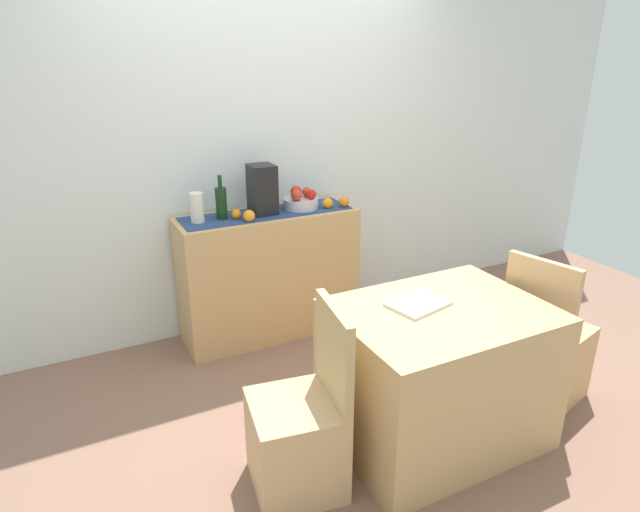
{
  "coord_description": "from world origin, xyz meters",
  "views": [
    {
      "loc": [
        -1.37,
        -2.36,
        1.92
      ],
      "look_at": [
        -0.0,
        0.36,
        0.76
      ],
      "focal_mm": 30.34,
      "sensor_mm": 36.0,
      "label": 1
    }
  ],
  "objects_px": {
    "coffee_maker": "(262,190)",
    "chair_by_corner": "(544,356)",
    "chair_near_window": "(299,437)",
    "fruit_bowl": "(301,203)",
    "ceramic_vase": "(197,208)",
    "sideboard_console": "(269,274)",
    "dining_table": "(437,374)",
    "wine_bottle": "(221,203)",
    "open_book": "(418,304)"
  },
  "relations": [
    {
      "from": "wine_bottle",
      "to": "dining_table",
      "type": "relative_size",
      "value": 0.28
    },
    {
      "from": "ceramic_vase",
      "to": "chair_by_corner",
      "type": "xyz_separation_m",
      "value": [
        1.59,
        -1.44,
        -0.72
      ]
    },
    {
      "from": "coffee_maker",
      "to": "chair_near_window",
      "type": "xyz_separation_m",
      "value": [
        -0.41,
        -1.44,
        -0.79
      ]
    },
    {
      "from": "open_book",
      "to": "chair_by_corner",
      "type": "bearing_deg",
      "value": -18.81
    },
    {
      "from": "ceramic_vase",
      "to": "fruit_bowl",
      "type": "bearing_deg",
      "value": 0.0
    },
    {
      "from": "fruit_bowl",
      "to": "chair_near_window",
      "type": "distance_m",
      "value": 1.73
    },
    {
      "from": "open_book",
      "to": "chair_near_window",
      "type": "bearing_deg",
      "value": 174.63
    },
    {
      "from": "dining_table",
      "to": "chair_by_corner",
      "type": "bearing_deg",
      "value": -0.3
    },
    {
      "from": "coffee_maker",
      "to": "chair_by_corner",
      "type": "distance_m",
      "value": 2.01
    },
    {
      "from": "dining_table",
      "to": "chair_by_corner",
      "type": "relative_size",
      "value": 1.14
    },
    {
      "from": "fruit_bowl",
      "to": "ceramic_vase",
      "type": "distance_m",
      "value": 0.72
    },
    {
      "from": "wine_bottle",
      "to": "coffee_maker",
      "type": "bearing_deg",
      "value": 0.0
    },
    {
      "from": "chair_by_corner",
      "to": "chair_near_window",
      "type": "bearing_deg",
      "value": 179.94
    },
    {
      "from": "ceramic_vase",
      "to": "sideboard_console",
      "type": "bearing_deg",
      "value": 0.0
    },
    {
      "from": "fruit_bowl",
      "to": "chair_near_window",
      "type": "height_order",
      "value": "fruit_bowl"
    },
    {
      "from": "ceramic_vase",
      "to": "chair_near_window",
      "type": "xyz_separation_m",
      "value": [
        0.03,
        -1.44,
        -0.72
      ]
    },
    {
      "from": "coffee_maker",
      "to": "ceramic_vase",
      "type": "xyz_separation_m",
      "value": [
        -0.44,
        0.0,
        -0.07
      ]
    },
    {
      "from": "dining_table",
      "to": "chair_near_window",
      "type": "relative_size",
      "value": 1.14
    },
    {
      "from": "sideboard_console",
      "to": "ceramic_vase",
      "type": "relative_size",
      "value": 6.23
    },
    {
      "from": "fruit_bowl",
      "to": "open_book",
      "type": "distance_m",
      "value": 1.36
    },
    {
      "from": "chair_by_corner",
      "to": "coffee_maker",
      "type": "bearing_deg",
      "value": 128.52
    },
    {
      "from": "ceramic_vase",
      "to": "coffee_maker",
      "type": "bearing_deg",
      "value": 0.0
    },
    {
      "from": "sideboard_console",
      "to": "chair_near_window",
      "type": "relative_size",
      "value": 1.36
    },
    {
      "from": "sideboard_console",
      "to": "wine_bottle",
      "type": "height_order",
      "value": "wine_bottle"
    },
    {
      "from": "fruit_bowl",
      "to": "dining_table",
      "type": "xyz_separation_m",
      "value": [
        0.09,
        -1.44,
        -0.56
      ]
    },
    {
      "from": "dining_table",
      "to": "chair_near_window",
      "type": "distance_m",
      "value": 0.79
    },
    {
      "from": "dining_table",
      "to": "chair_by_corner",
      "type": "height_order",
      "value": "chair_by_corner"
    },
    {
      "from": "fruit_bowl",
      "to": "coffee_maker",
      "type": "distance_m",
      "value": 0.31
    },
    {
      "from": "sideboard_console",
      "to": "wine_bottle",
      "type": "distance_m",
      "value": 0.64
    },
    {
      "from": "coffee_maker",
      "to": "open_book",
      "type": "xyz_separation_m",
      "value": [
        0.28,
        -1.35,
        -0.31
      ]
    },
    {
      "from": "wine_bottle",
      "to": "coffee_maker",
      "type": "height_order",
      "value": "coffee_maker"
    },
    {
      "from": "ceramic_vase",
      "to": "chair_near_window",
      "type": "distance_m",
      "value": 1.61
    },
    {
      "from": "wine_bottle",
      "to": "chair_by_corner",
      "type": "relative_size",
      "value": 0.32
    },
    {
      "from": "coffee_maker",
      "to": "ceramic_vase",
      "type": "distance_m",
      "value": 0.45
    },
    {
      "from": "sideboard_console",
      "to": "chair_by_corner",
      "type": "height_order",
      "value": "chair_by_corner"
    },
    {
      "from": "dining_table",
      "to": "wine_bottle",
      "type": "bearing_deg",
      "value": 114.42
    },
    {
      "from": "fruit_bowl",
      "to": "dining_table",
      "type": "height_order",
      "value": "fruit_bowl"
    },
    {
      "from": "open_book",
      "to": "chair_by_corner",
      "type": "xyz_separation_m",
      "value": [
        0.86,
        -0.09,
        -0.48
      ]
    },
    {
      "from": "coffee_maker",
      "to": "ceramic_vase",
      "type": "relative_size",
      "value": 1.69
    },
    {
      "from": "coffee_maker",
      "to": "fruit_bowl",
      "type": "bearing_deg",
      "value": 0.0
    },
    {
      "from": "fruit_bowl",
      "to": "chair_near_window",
      "type": "xyz_separation_m",
      "value": [
        -0.69,
        -1.44,
        -0.66
      ]
    },
    {
      "from": "fruit_bowl",
      "to": "coffee_maker",
      "type": "relative_size",
      "value": 0.73
    },
    {
      "from": "sideboard_console",
      "to": "dining_table",
      "type": "relative_size",
      "value": 1.19
    },
    {
      "from": "sideboard_console",
      "to": "chair_by_corner",
      "type": "xyz_separation_m",
      "value": [
        1.12,
        -1.44,
        -0.18
      ]
    },
    {
      "from": "chair_by_corner",
      "to": "open_book",
      "type": "bearing_deg",
      "value": 173.95
    },
    {
      "from": "wine_bottle",
      "to": "chair_by_corner",
      "type": "height_order",
      "value": "wine_bottle"
    },
    {
      "from": "wine_bottle",
      "to": "open_book",
      "type": "distance_m",
      "value": 1.49
    },
    {
      "from": "sideboard_console",
      "to": "wine_bottle",
      "type": "relative_size",
      "value": 4.19
    },
    {
      "from": "chair_near_window",
      "to": "chair_by_corner",
      "type": "xyz_separation_m",
      "value": [
        1.56,
        -0.0,
        0.0
      ]
    },
    {
      "from": "sideboard_console",
      "to": "coffee_maker",
      "type": "relative_size",
      "value": 3.68
    }
  ]
}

